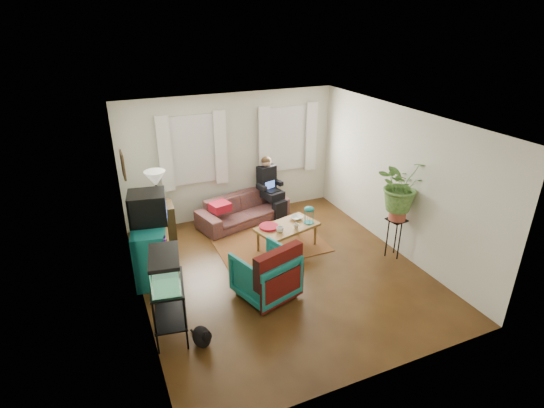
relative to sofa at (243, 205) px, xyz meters
name	(u,v)px	position (x,y,z in m)	size (l,w,h in m)	color
floor	(281,272)	(-0.06, -2.05, -0.38)	(4.50, 5.00, 0.01)	#4F2B14
ceiling	(283,120)	(-0.06, -2.05, 2.22)	(4.50, 5.00, 0.01)	white
wall_back	(231,157)	(-0.06, 0.45, 0.92)	(4.50, 0.01, 2.60)	silver
wall_front	(379,289)	(-0.06, -4.55, 0.92)	(4.50, 0.01, 2.60)	silver
wall_left	(134,229)	(-2.31, -2.05, 0.92)	(0.01, 5.00, 2.60)	silver
wall_right	(398,181)	(2.19, -2.05, 0.92)	(0.01, 5.00, 2.60)	silver
window_left	(193,150)	(-0.86, 0.43, 1.17)	(1.08, 0.04, 1.38)	white
window_right	(287,139)	(1.19, 0.43, 1.17)	(1.08, 0.04, 1.38)	white
curtains_left	(194,151)	(-0.86, 0.35, 1.17)	(1.36, 0.06, 1.50)	white
curtains_right	(288,140)	(1.19, 0.35, 1.17)	(1.36, 0.06, 1.50)	white
picture_frame	(124,165)	(-2.28, -1.20, 1.57)	(0.04, 0.32, 0.40)	#3D2616
area_rug	(268,242)	(0.13, -1.02, -0.37)	(2.00, 1.60, 0.01)	maroon
sofa	(243,205)	(0.00, 0.00, 0.00)	(1.92, 0.76, 0.75)	brown
seated_person	(269,188)	(0.67, 0.18, 0.20)	(0.48, 0.59, 1.15)	black
side_table	(161,223)	(-1.71, -0.14, 0.00)	(0.51, 0.51, 0.75)	#3D2916
table_lamp	(157,189)	(-1.71, -0.14, 0.69)	(0.38, 0.38, 0.68)	white
dresser	(151,250)	(-2.05, -1.27, 0.09)	(0.52, 1.05, 0.94)	#136D72
crt_tv	(147,208)	(-2.02, -1.17, 0.82)	(0.57, 0.52, 0.50)	black
aquarium_stand	(170,309)	(-2.06, -2.85, 0.04)	(0.42, 0.75, 0.83)	black
aquarium	(165,269)	(-2.06, -2.85, 0.68)	(0.37, 0.68, 0.44)	#7FD899
black_cat	(201,335)	(-1.75, -3.20, -0.22)	(0.24, 0.36, 0.31)	black
armchair	(265,272)	(-0.56, -2.53, 0.04)	(0.81, 0.76, 0.83)	#105161
serape_throw	(279,271)	(-0.46, -2.83, 0.21)	(0.83, 0.19, 0.68)	#9E0A0A
coffee_table	(287,237)	(0.36, -1.37, -0.14)	(1.13, 0.62, 0.47)	brown
cup_a	(280,230)	(0.14, -1.53, 0.14)	(0.13, 0.13, 0.10)	white
cup_b	(296,226)	(0.46, -1.53, 0.14)	(0.10, 0.10, 0.10)	beige
bowl	(296,218)	(0.63, -1.19, 0.12)	(0.22, 0.22, 0.06)	white
snack_tray	(269,227)	(0.02, -1.30, 0.11)	(0.35, 0.35, 0.04)	#B21414
birdcage	(309,215)	(0.78, -1.41, 0.26)	(0.19, 0.19, 0.33)	#115B6B
plant_stand	(394,238)	(1.99, -2.37, -0.01)	(0.31, 0.31, 0.74)	black
potted_plant	(400,192)	(1.99, -2.37, 0.87)	(0.84, 0.73, 0.94)	#599947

